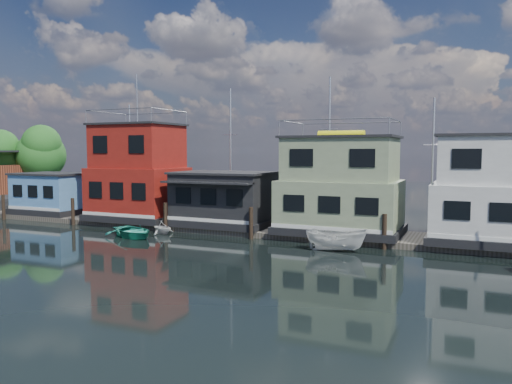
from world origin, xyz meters
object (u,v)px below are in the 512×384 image
at_px(motorboat, 336,240).
at_px(dinghy_teal, 133,231).
at_px(houseboat_blue, 53,193).
at_px(houseboat_dark, 224,198).
at_px(houseboat_red, 138,174).
at_px(dinghy_white, 162,227).
at_px(houseboat_white, 502,192).
at_px(houseboat_green, 340,187).

height_order(motorboat, dinghy_teal, motorboat).
relative_size(houseboat_blue, houseboat_dark, 0.86).
distance_m(houseboat_red, dinghy_white, 6.90).
xyz_separation_m(houseboat_white, dinghy_white, (-22.29, -3.54, -3.04)).
distance_m(houseboat_dark, houseboat_white, 19.03).
relative_size(houseboat_blue, dinghy_white, 3.37).
height_order(houseboat_dark, houseboat_green, houseboat_green).
xyz_separation_m(houseboat_blue, houseboat_red, (9.50, 0.00, 1.90)).
relative_size(houseboat_red, houseboat_green, 1.41).
xyz_separation_m(houseboat_blue, dinghy_white, (14.21, -3.54, -1.70)).
relative_size(houseboat_dark, motorboat, 1.97).
xyz_separation_m(houseboat_green, motorboat, (0.94, -4.62, -2.82)).
relative_size(houseboat_blue, houseboat_green, 0.76).
bearing_deg(houseboat_green, dinghy_white, -163.93).
bearing_deg(houseboat_white, motorboat, -152.99).
bearing_deg(houseboat_blue, dinghy_white, -13.99).
bearing_deg(dinghy_white, motorboat, -78.85).
bearing_deg(houseboat_dark, motorboat, -24.81).
distance_m(houseboat_dark, dinghy_white, 5.19).
bearing_deg(houseboat_red, houseboat_white, 0.00).
xyz_separation_m(houseboat_red, houseboat_green, (17.00, 0.00, -0.55)).
distance_m(houseboat_blue, motorboat, 27.87).
distance_m(houseboat_white, dinghy_white, 22.78).
distance_m(dinghy_teal, dinghy_white, 2.28).
height_order(houseboat_blue, dinghy_white, houseboat_blue).
relative_size(houseboat_red, houseboat_dark, 1.60).
distance_m(houseboat_red, dinghy_teal, 7.60).
relative_size(houseboat_green, motorboat, 2.24).
distance_m(houseboat_dark, motorboat, 11.09).
distance_m(houseboat_blue, dinghy_white, 14.74).
xyz_separation_m(motorboat, dinghy_teal, (-14.29, -0.95, -0.30)).
bearing_deg(dinghy_teal, houseboat_blue, 93.41).
height_order(houseboat_blue, houseboat_green, houseboat_green).
distance_m(houseboat_red, houseboat_dark, 8.18).
height_order(houseboat_red, dinghy_teal, houseboat_red).
xyz_separation_m(motorboat, dinghy_white, (-13.24, 1.08, -0.22)).
distance_m(houseboat_blue, houseboat_red, 9.69).
distance_m(houseboat_green, motorboat, 5.49).
xyz_separation_m(houseboat_dark, houseboat_green, (9.00, 0.02, 1.13)).
relative_size(houseboat_red, motorboat, 3.16).
xyz_separation_m(houseboat_blue, houseboat_white, (36.50, 0.00, 1.33)).
height_order(houseboat_red, houseboat_dark, houseboat_red).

